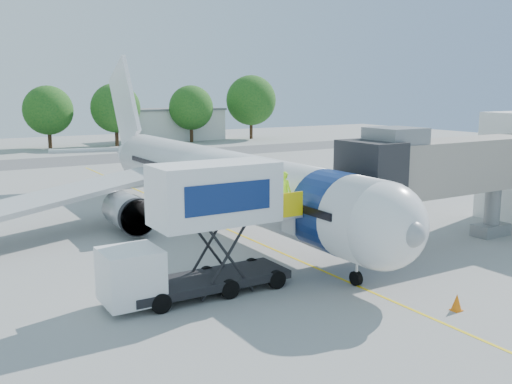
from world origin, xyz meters
TOP-DOWN VIEW (x-y plane):
  - ground at (0.00, 0.00)m, footprint 160.00×160.00m
  - guidance_line at (0.00, 0.00)m, footprint 0.15×70.00m
  - taxiway_strip at (0.00, 42.00)m, footprint 120.00×10.00m
  - aircraft at (0.00, 4.12)m, footprint 34.17×37.73m
  - jet_bridge at (7.99, -7.00)m, footprint 13.90×3.20m
  - catering_hiloader at (-6.26, -7.00)m, footprint 8.61×2.44m
  - safety_cone_b at (1.40, -13.75)m, footprint 0.43×0.43m
  - outbuilding_right at (22.00, 62.00)m, footprint 16.40×7.40m
  - tree_d at (1.18, 58.70)m, footprint 7.07×7.07m
  - tree_e at (10.52, 56.81)m, footprint 7.35×7.35m
  - tree_f at (23.04, 57.16)m, footprint 7.14×7.14m
  - tree_g at (34.33, 57.18)m, footprint 8.50×8.50m

SIDE VIEW (x-z plane):
  - ground at x=0.00m, z-range 0.00..0.00m
  - taxiway_strip at x=0.00m, z-range 0.00..0.01m
  - guidance_line at x=0.00m, z-range 0.00..0.01m
  - safety_cone_b at x=1.40m, z-range -0.01..0.66m
  - outbuilding_right at x=22.00m, z-range 0.01..5.31m
  - catering_hiloader at x=-6.26m, z-range 0.01..5.51m
  - aircraft at x=0.00m, z-range -2.73..8.62m
  - jet_bridge at x=7.99m, z-range 1.04..7.64m
  - tree_d at x=1.18m, z-range 0.96..9.98m
  - tree_f at x=23.04m, z-range 0.97..10.07m
  - tree_e at x=10.52m, z-range 1.00..10.37m
  - tree_g at x=34.33m, z-range 1.16..12.00m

